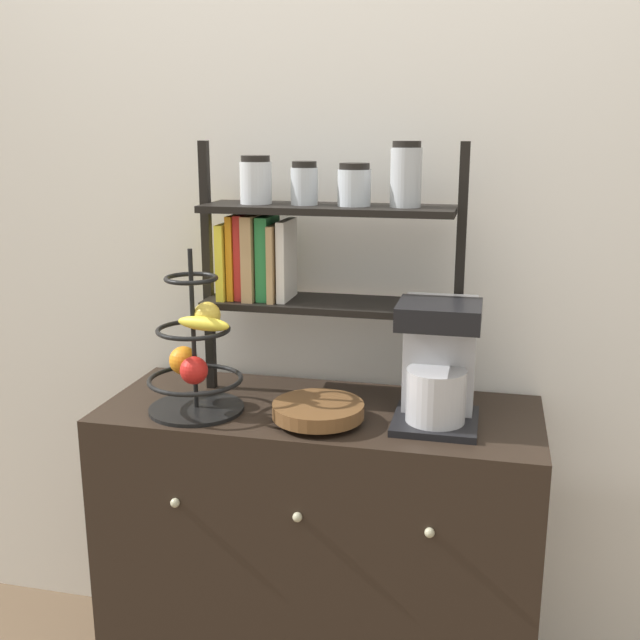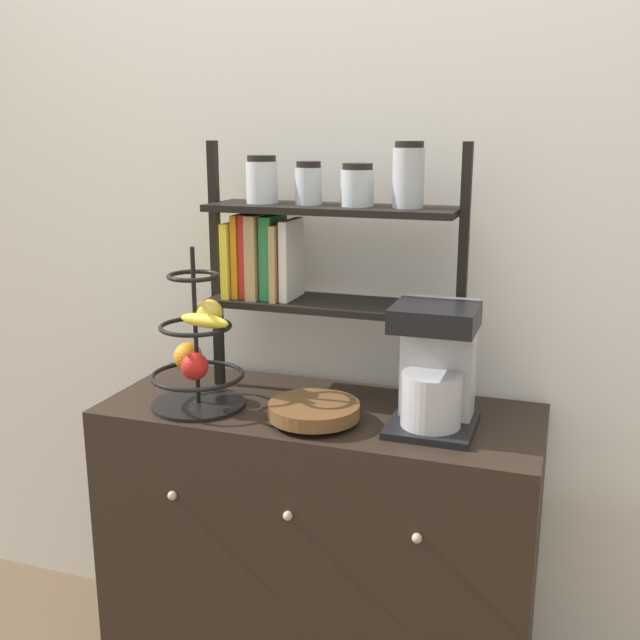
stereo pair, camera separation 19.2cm
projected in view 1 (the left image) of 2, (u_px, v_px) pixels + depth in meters
wall_back at (342, 234)px, 2.14m from camera, size 7.00×0.05×2.60m
sideboard at (320, 555)px, 2.09m from camera, size 1.15×0.48×0.87m
coffee_maker at (438, 364)px, 1.85m from camera, size 0.21×0.22×0.31m
fruit_stand at (194, 358)px, 1.94m from camera, size 0.25×0.25×0.43m
wooden_bowl at (318, 411)px, 1.88m from camera, size 0.23×0.23×0.05m
shelf_hutch at (303, 241)px, 1.98m from camera, size 0.71×0.20×0.69m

